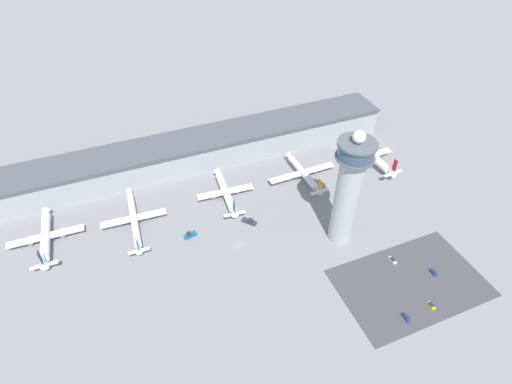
% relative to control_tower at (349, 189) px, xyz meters
% --- Properties ---
extents(ground_plane, '(1000.00, 1000.00, 0.00)m').
position_rel_control_tower_xyz_m(ground_plane, '(-46.99, 12.80, -30.63)').
color(ground_plane, gray).
extents(terminal_building, '(232.53, 25.00, 17.93)m').
position_rel_control_tower_xyz_m(terminal_building, '(-46.99, 82.80, -21.57)').
color(terminal_building, '#A3A8B2').
rests_on(terminal_building, ground).
extents(control_tower, '(16.48, 16.48, 60.30)m').
position_rel_control_tower_xyz_m(control_tower, '(0.00, 0.00, 0.00)').
color(control_tower, '#ADB2BC').
rests_on(control_tower, ground).
extents(parking_lot_surface, '(64.00, 40.00, 0.01)m').
position_rel_control_tower_xyz_m(parking_lot_surface, '(14.56, -35.43, -30.63)').
color(parking_lot_surface, '#424247').
rests_on(parking_lot_surface, ground).
extents(airplane_gate_alpha, '(34.71, 38.80, 12.89)m').
position_rel_control_tower_xyz_m(airplane_gate_alpha, '(-131.64, 49.10, -26.65)').
color(airplane_gate_alpha, white).
rests_on(airplane_gate_alpha, ground).
extents(airplane_gate_bravo, '(32.46, 46.10, 11.53)m').
position_rel_control_tower_xyz_m(airplane_gate_bravo, '(-90.84, 45.33, -26.56)').
color(airplane_gate_bravo, silver).
rests_on(airplane_gate_bravo, ground).
extents(airplane_gate_charlie, '(31.07, 37.91, 12.30)m').
position_rel_control_tower_xyz_m(airplane_gate_charlie, '(-42.01, 47.55, -26.71)').
color(airplane_gate_charlie, white).
rests_on(airplane_gate_charlie, ground).
extents(airplane_gate_delta, '(40.51, 38.07, 12.29)m').
position_rel_control_tower_xyz_m(airplane_gate_delta, '(3.81, 46.37, -26.39)').
color(airplane_gate_delta, silver).
rests_on(airplane_gate_delta, ground).
extents(airplane_gate_echo, '(30.27, 40.41, 14.28)m').
position_rel_control_tower_xyz_m(airplane_gate_echo, '(48.16, 45.04, -25.91)').
color(airplane_gate_echo, white).
rests_on(airplane_gate_echo, ground).
extents(service_truck_catering, '(6.48, 3.56, 3.02)m').
position_rel_control_tower_xyz_m(service_truck_catering, '(-67.38, 27.06, -29.58)').
color(service_truck_catering, black).
rests_on(service_truck_catering, ground).
extents(service_truck_fuel, '(6.79, 7.31, 2.61)m').
position_rel_control_tower_xyz_m(service_truck_fuel, '(-37.20, 24.96, -29.73)').
color(service_truck_fuel, black).
rests_on(service_truck_fuel, ground).
extents(car_navy_sedan, '(1.89, 4.07, 1.45)m').
position_rel_control_tower_xyz_m(car_navy_sedan, '(14.91, -48.16, -30.07)').
color(car_navy_sedan, black).
rests_on(car_navy_sedan, ground).
extents(car_blue_compact, '(1.77, 4.20, 1.54)m').
position_rel_control_tower_xyz_m(car_blue_compact, '(1.81, -48.82, -30.04)').
color(car_blue_compact, black).
rests_on(car_blue_compact, ground).
extents(car_maroon_suv, '(1.77, 4.22, 1.36)m').
position_rel_control_tower_xyz_m(car_maroon_suv, '(27.41, -35.00, -30.11)').
color(car_maroon_suv, black).
rests_on(car_maroon_suv, ground).
extents(car_silver_sedan, '(1.75, 4.39, 1.44)m').
position_rel_control_tower_xyz_m(car_silver_sedan, '(14.84, -22.43, -30.08)').
color(car_silver_sedan, black).
rests_on(car_silver_sedan, ground).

